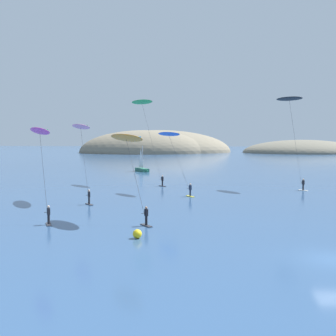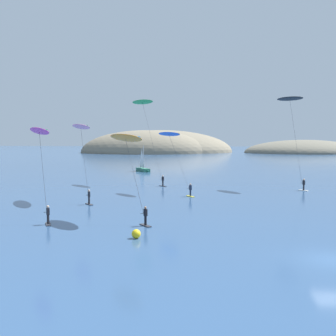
% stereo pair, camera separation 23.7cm
% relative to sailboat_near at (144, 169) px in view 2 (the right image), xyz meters
% --- Properties ---
extents(ground_plane, '(600.00, 600.00, 0.00)m').
position_rel_sailboat_near_xyz_m(ground_plane, '(22.41, -64.79, -0.64)').
color(ground_plane, '#2D4C75').
extents(headland_island, '(133.01, 59.48, 21.73)m').
position_rel_sailboat_near_xyz_m(headland_island, '(-1.22, 112.38, -0.64)').
color(headland_island, '#7A705B').
rests_on(headland_island, ground).
extents(sailboat_near, '(4.03, 5.51, 5.70)m').
position_rel_sailboat_near_xyz_m(sailboat_near, '(0.00, 0.00, 0.00)').
color(sailboat_near, '#23664C').
rests_on(sailboat_near, ground).
extents(kitesurfer_orange, '(5.11, 5.63, 8.06)m').
position_rel_sailboat_near_xyz_m(kitesurfer_orange, '(6.99, -53.63, 6.47)').
color(kitesurfer_orange, '#2D2D33').
rests_on(kitesurfer_orange, ground).
extents(kitesurfer_black, '(4.50, 5.40, 13.56)m').
position_rel_sailboat_near_xyz_m(kitesurfer_black, '(26.28, -28.11, 11.56)').
color(kitesurfer_black, silver).
rests_on(kitesurfer_black, ground).
extents(kitesurfer_magenta, '(3.93, 4.67, 8.63)m').
position_rel_sailboat_near_xyz_m(kitesurfer_magenta, '(-0.74, -54.75, 6.86)').
color(kitesurfer_magenta, '#2D2D33').
rests_on(kitesurfer_magenta, ground).
extents(kitesurfer_blue, '(5.68, 6.17, 8.42)m').
position_rel_sailboat_near_xyz_m(kitesurfer_blue, '(9.32, -34.76, 6.64)').
color(kitesurfer_blue, yellow).
rests_on(kitesurfer_blue, ground).
extents(kitesurfer_green, '(6.78, 6.86, 13.74)m').
position_rel_sailboat_near_xyz_m(kitesurfer_green, '(3.85, -23.45, 11.65)').
color(kitesurfer_green, '#2D2D33').
rests_on(kitesurfer_green, ground).
extents(kitesurfer_pink, '(4.58, 6.53, 9.28)m').
position_rel_sailboat_near_xyz_m(kitesurfer_pink, '(-0.69, -42.65, 7.73)').
color(kitesurfer_pink, '#2D2D33').
rests_on(kitesurfer_pink, ground).
extents(marker_buoy, '(0.70, 0.70, 0.70)m').
position_rel_sailboat_near_xyz_m(marker_buoy, '(9.01, -60.42, -0.29)').
color(marker_buoy, yellow).
rests_on(marker_buoy, ground).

